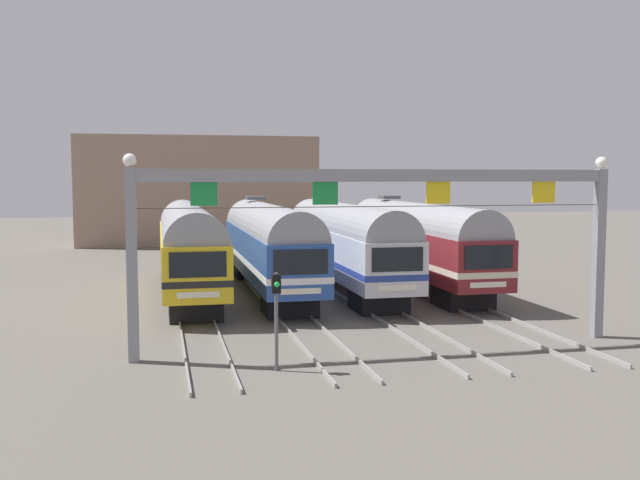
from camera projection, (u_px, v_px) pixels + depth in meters
ground_plane at (307, 291)px, 39.38m from camera, size 160.00×160.00×0.00m
track_bed at (263, 257)px, 55.90m from camera, size 14.11×70.00×0.15m
commuter_train_yellow at (189, 245)px, 37.77m from camera, size 2.88×18.06×4.77m
commuter_train_blue at (268, 243)px, 38.69m from camera, size 2.88×18.06×5.05m
commuter_train_silver at (344, 241)px, 39.60m from camera, size 2.88×18.06×4.77m
commuter_train_maroon at (417, 240)px, 40.52m from camera, size 2.88×18.06×5.05m
catenary_gantry at (383, 207)px, 25.81m from camera, size 17.85×0.44×6.97m
yard_signal_mast at (276, 303)px, 23.03m from camera, size 0.28×0.35×3.17m
maintenance_building at (197, 190)px, 69.53m from camera, size 21.79×10.00×9.93m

